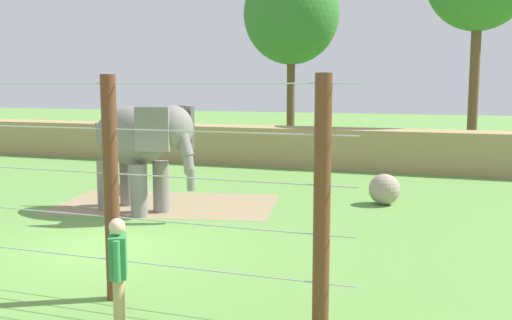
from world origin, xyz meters
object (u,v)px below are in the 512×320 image
(elephant, at_px, (139,141))
(water_tub, at_px, (131,187))
(zookeeper, at_px, (118,273))
(enrichment_ball, at_px, (384,189))

(elephant, xyz_separation_m, water_tub, (-1.73, 2.38, -1.74))
(zookeeper, bearing_deg, enrichment_ball, 77.53)
(zookeeper, bearing_deg, water_tub, 120.34)
(enrichment_ball, bearing_deg, elephant, -152.57)
(enrichment_ball, relative_size, water_tub, 0.81)
(elephant, xyz_separation_m, zookeeper, (3.82, -7.09, -0.99))
(water_tub, bearing_deg, elephant, -54.11)
(elephant, relative_size, water_tub, 3.40)
(zookeeper, height_order, water_tub, zookeeper)
(elephant, height_order, water_tub, elephant)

